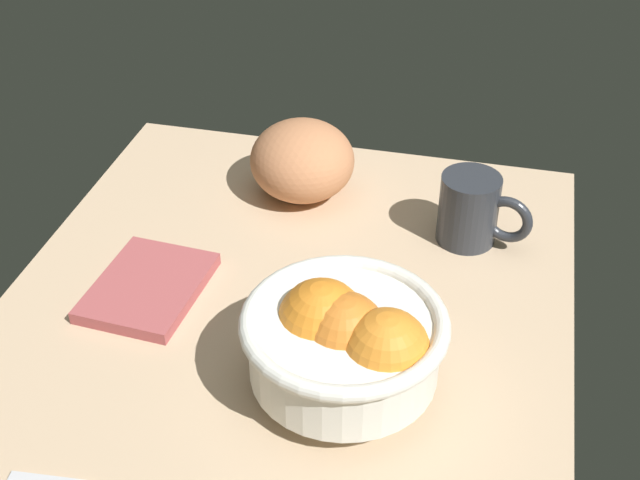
% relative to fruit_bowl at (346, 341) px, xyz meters
% --- Properties ---
extents(ground_plane, '(0.81, 0.62, 0.03)m').
position_rel_fruit_bowl_xyz_m(ground_plane, '(-0.05, -0.09, -0.08)').
color(ground_plane, '#D0AF8B').
extents(fruit_bowl, '(0.20, 0.20, 0.11)m').
position_rel_fruit_bowl_xyz_m(fruit_bowl, '(0.00, 0.00, 0.00)').
color(fruit_bowl, white).
rests_on(fruit_bowl, ground).
extents(bread_loaf, '(0.18, 0.17, 0.10)m').
position_rel_fruit_bowl_xyz_m(bread_loaf, '(-0.33, -0.13, -0.01)').
color(bread_loaf, '#C57E52').
rests_on(bread_loaf, ground).
extents(napkin_folded, '(0.15, 0.12, 0.01)m').
position_rel_fruit_bowl_xyz_m(napkin_folded, '(-0.09, -0.24, -0.05)').
color(napkin_folded, '#AD4F50').
rests_on(napkin_folded, ground).
extents(mug, '(0.07, 0.11, 0.09)m').
position_rel_fruit_bowl_xyz_m(mug, '(-0.27, 0.09, -0.02)').
color(mug, '#2D3037').
rests_on(mug, ground).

